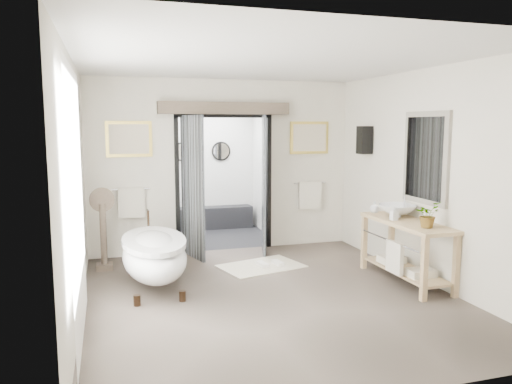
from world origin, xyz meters
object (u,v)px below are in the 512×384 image
clawfoot_tub (154,255)px  basin (397,211)px  rug (261,266)px  vanity (405,246)px

clawfoot_tub → basin: bearing=-7.8°
clawfoot_tub → rug: 1.77m
rug → basin: (1.72, -0.97, 0.93)m
clawfoot_tub → basin: (3.36, -0.46, 0.50)m
rug → vanity: bearing=-37.6°
clawfoot_tub → vanity: size_ratio=1.15×
clawfoot_tub → vanity: (3.30, -0.77, 0.06)m
clawfoot_tub → basin: 3.43m
clawfoot_tub → rug: size_ratio=1.54×
vanity → basin: size_ratio=3.04×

